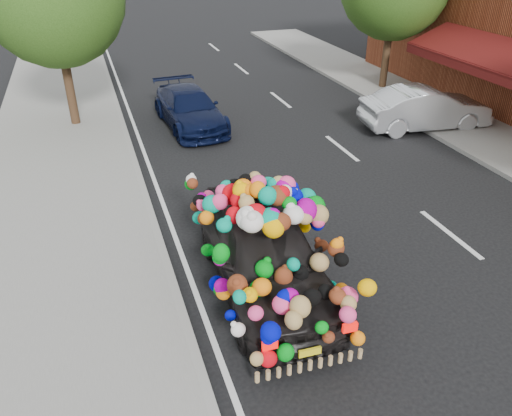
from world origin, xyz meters
The scene contains 7 objects.
ground centered at (0.00, 0.00, 0.00)m, with size 100.00×100.00×0.00m, color black.
sidewalk centered at (-4.30, 0.00, 0.06)m, with size 4.00×60.00×0.12m, color gray.
kerb centered at (-2.35, 0.00, 0.07)m, with size 0.15×60.00×0.13m, color gray.
lane_markings centered at (3.60, 0.00, 0.01)m, with size 6.00×50.00×0.01m, color silver, non-canonical shape.
plush_art_car centered at (-0.77, -0.36, 1.09)m, with size 2.31×4.65×2.14m.
navy_sedan centered at (-0.24, 8.30, 0.60)m, with size 1.68×4.13×1.20m, color black.
silver_hatchback centered at (6.85, 5.65, 0.67)m, with size 1.42×4.08×1.34m, color silver.
Camera 1 is at (-3.25, -7.20, 5.74)m, focal length 35.00 mm.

